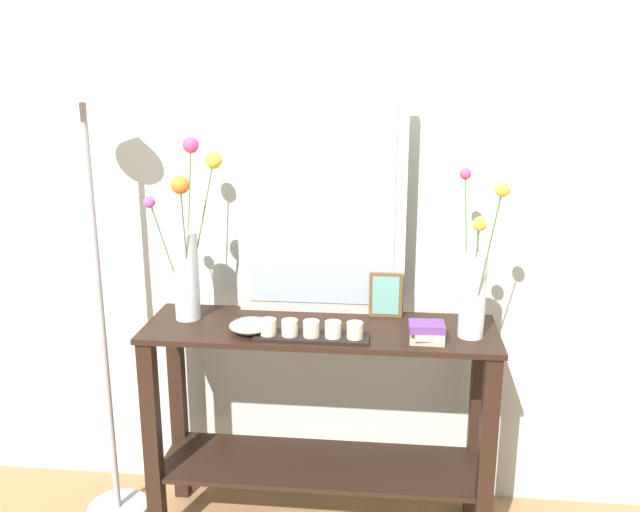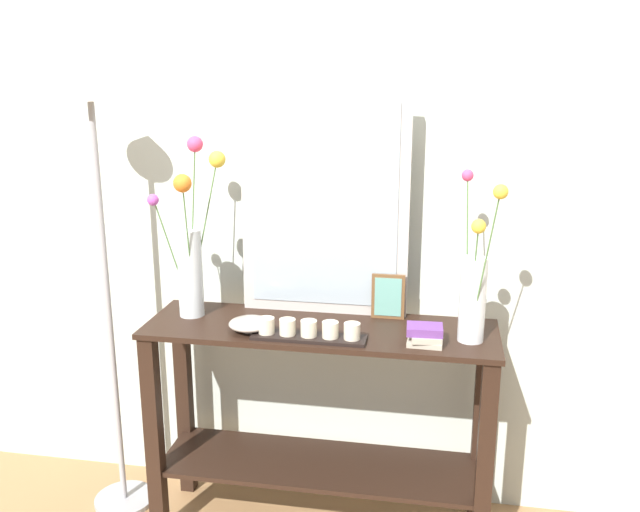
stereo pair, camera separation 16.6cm
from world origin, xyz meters
TOP-DOWN VIEW (x-y plane):
  - wall_back at (0.00, 0.31)m, footprint 6.40×0.08m
  - console_table at (0.00, 0.00)m, footprint 1.26×0.38m
  - mirror_leaning at (-0.01, 0.16)m, footprint 0.62×0.03m
  - tall_vase_left at (-0.48, 0.03)m, footprint 0.25×0.18m
  - vase_right at (0.53, -0.04)m, footprint 0.14×0.25m
  - candle_tray at (-0.02, -0.12)m, footprint 0.39×0.09m
  - picture_frame_small at (0.23, 0.13)m, footprint 0.12×0.01m
  - decorative_bowl at (-0.23, -0.08)m, footprint 0.15×0.15m
  - book_stack at (0.37, -0.10)m, footprint 0.12×0.10m
  - floor_lamp at (-0.82, 0.02)m, footprint 0.24×0.24m

SIDE VIEW (x-z plane):
  - console_table at x=0.00m, z-range 0.10..0.93m
  - decorative_bowl at x=-0.23m, z-range 0.83..0.88m
  - candle_tray at x=-0.02m, z-range 0.82..0.89m
  - book_stack at x=0.37m, z-range 0.83..0.89m
  - picture_frame_small at x=0.23m, z-range 0.83..1.00m
  - vase_right at x=0.53m, z-range 0.73..1.29m
  - tall_vase_left at x=-0.48m, z-range 0.74..1.40m
  - floor_lamp at x=-0.82m, z-range 0.30..2.01m
  - mirror_leaning at x=-0.01m, z-range 0.83..1.65m
  - wall_back at x=0.00m, z-range 0.00..2.70m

